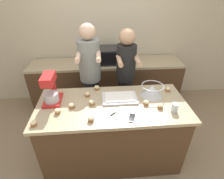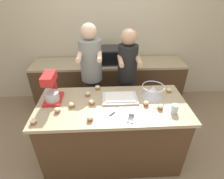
% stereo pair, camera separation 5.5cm
% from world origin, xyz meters
% --- Properties ---
extents(ground_plane, '(16.00, 16.00, 0.00)m').
position_xyz_m(ground_plane, '(0.00, 0.00, 0.00)').
color(ground_plane, '#937A5B').
extents(back_wall, '(10.00, 0.06, 2.70)m').
position_xyz_m(back_wall, '(0.00, 1.67, 1.35)').
color(back_wall, beige).
rests_on(back_wall, ground_plane).
extents(island_counter, '(1.82, 0.82, 0.93)m').
position_xyz_m(island_counter, '(0.00, 0.00, 0.47)').
color(island_counter, '#4C331E').
rests_on(island_counter, ground_plane).
extents(back_counter, '(2.80, 0.60, 0.92)m').
position_xyz_m(back_counter, '(0.00, 1.32, 0.46)').
color(back_counter, '#4C331E').
rests_on(back_counter, ground_plane).
extents(person_left, '(0.33, 0.50, 1.74)m').
position_xyz_m(person_left, '(-0.28, 0.69, 0.93)').
color(person_left, '#232328').
rests_on(person_left, ground_plane).
extents(person_right, '(0.31, 0.48, 1.66)m').
position_xyz_m(person_right, '(0.26, 0.69, 0.90)').
color(person_right, '#232328').
rests_on(person_right, ground_plane).
extents(stand_mixer, '(0.20, 0.30, 0.37)m').
position_xyz_m(stand_mixer, '(-0.72, 0.11, 1.09)').
color(stand_mixer, red).
rests_on(stand_mixer, island_counter).
extents(mixing_bowl, '(0.29, 0.29, 0.15)m').
position_xyz_m(mixing_bowl, '(0.53, 0.15, 1.01)').
color(mixing_bowl, '#BCBCC1').
rests_on(mixing_bowl, island_counter).
extents(baking_tray, '(0.44, 0.28, 0.04)m').
position_xyz_m(baking_tray, '(0.10, 0.10, 0.95)').
color(baking_tray, silver).
rests_on(baking_tray, island_counter).
extents(microwave_oven, '(0.50, 0.39, 0.27)m').
position_xyz_m(microwave_oven, '(0.03, 1.32, 1.05)').
color(microwave_oven, black).
rests_on(microwave_oven, back_counter).
extents(cell_phone, '(0.11, 0.16, 0.01)m').
position_xyz_m(cell_phone, '(0.19, -0.27, 0.94)').
color(cell_phone, black).
rests_on(cell_phone, island_counter).
extents(drinking_glass, '(0.08, 0.08, 0.10)m').
position_xyz_m(drinking_glass, '(0.69, -0.20, 0.98)').
color(drinking_glass, silver).
rests_on(drinking_glass, island_counter).
extents(knife, '(0.17, 0.17, 0.01)m').
position_xyz_m(knife, '(0.03, -0.15, 0.93)').
color(knife, '#BCBCC1').
rests_on(knife, island_counter).
extents(cupcake_0, '(0.07, 0.07, 0.06)m').
position_xyz_m(cupcake_0, '(-0.83, -0.30, 0.96)').
color(cupcake_0, '#9E6038').
rests_on(cupcake_0, island_counter).
extents(cupcake_1, '(0.07, 0.07, 0.06)m').
position_xyz_m(cupcake_1, '(0.40, -0.05, 0.96)').
color(cupcake_1, '#9E6038').
rests_on(cupcake_1, island_counter).
extents(cupcake_2, '(0.07, 0.07, 0.06)m').
position_xyz_m(cupcake_2, '(0.55, -0.13, 0.96)').
color(cupcake_2, '#9E6038').
rests_on(cupcake_2, island_counter).
extents(cupcake_3, '(0.07, 0.07, 0.06)m').
position_xyz_m(cupcake_3, '(-0.62, -0.12, 0.96)').
color(cupcake_3, '#9E6038').
rests_on(cupcake_3, island_counter).
extents(cupcake_4, '(0.07, 0.07, 0.06)m').
position_xyz_m(cupcake_4, '(-0.24, 0.01, 0.96)').
color(cupcake_4, '#9E6038').
rests_on(cupcake_4, island_counter).
extents(cupcake_5, '(0.07, 0.07, 0.06)m').
position_xyz_m(cupcake_5, '(-0.31, 0.19, 0.96)').
color(cupcake_5, '#9E6038').
rests_on(cupcake_5, island_counter).
extents(cupcake_6, '(0.07, 0.07, 0.06)m').
position_xyz_m(cupcake_6, '(0.77, 0.23, 0.96)').
color(cupcake_6, '#9E6038').
rests_on(cupcake_6, island_counter).
extents(cupcake_7, '(0.07, 0.07, 0.06)m').
position_xyz_m(cupcake_7, '(-0.18, 0.35, 0.96)').
color(cupcake_7, '#9E6038').
rests_on(cupcake_7, island_counter).
extents(cupcake_8, '(0.07, 0.07, 0.06)m').
position_xyz_m(cupcake_8, '(-0.25, -0.28, 0.96)').
color(cupcake_8, '#9E6038').
rests_on(cupcake_8, island_counter).
extents(cupcake_9, '(0.07, 0.07, 0.06)m').
position_xyz_m(cupcake_9, '(-0.48, -0.03, 0.96)').
color(cupcake_9, '#9E6038').
rests_on(cupcake_9, island_counter).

